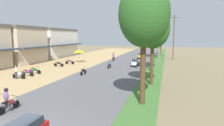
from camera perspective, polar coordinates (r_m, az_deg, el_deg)
name	(u,v)px	position (r m, az deg, el deg)	size (l,w,h in m)	color
shophouse_mid	(16,45)	(40.38, -26.73, 4.82)	(9.63, 8.35, 6.90)	#C6B299
shophouse_far	(53,43)	(50.13, -17.16, 5.75)	(8.65, 12.89, 6.90)	silver
parked_motorbike_second	(19,75)	(25.32, -25.96, -3.13)	(1.80, 0.54, 0.94)	black
parked_motorbike_third	(28,72)	(26.48, -23.82, -2.55)	(1.80, 0.54, 0.94)	black
parked_motorbike_fourth	(35,70)	(27.75, -21.89, -1.99)	(1.80, 0.54, 0.94)	black
parked_motorbike_fifth	(59,64)	(33.12, -15.55, -0.18)	(1.80, 0.54, 0.94)	black
parked_motorbike_sixth	(70,61)	(35.50, -12.43, 0.45)	(1.80, 0.54, 0.94)	black
vendor_umbrella	(79,51)	(37.28, -9.77, 3.58)	(2.20, 2.20, 2.52)	#99999E
pedestrian_on_shoulder	(16,71)	(25.31, -26.66, -2.23)	(0.41, 0.32, 1.62)	#33333D
median_tree_nearest	(144,15)	(14.07, 9.50, 13.86)	(3.63, 3.63, 8.87)	#4C351E
median_tree_second	(153,29)	(20.02, 12.04, 9.81)	(3.39, 3.39, 7.76)	#4C351E
median_tree_third	(154,17)	(28.29, 12.39, 13.35)	(4.45, 4.45, 10.51)	#4C351E
median_tree_fourth	(159,23)	(43.90, 13.82, 11.49)	(4.63, 4.63, 10.29)	#4C351E
median_tree_fifth	(161,36)	(53.64, 14.45, 7.87)	(2.81, 2.81, 6.65)	#4C351E
streetlamp_near	(153,44)	(23.32, 12.21, 5.65)	(3.16, 0.20, 7.12)	gray
streetlamp_mid	(158,40)	(37.00, 13.66, 6.59)	(3.16, 0.20, 7.38)	gray
streetlamp_far	(160,38)	(46.90, 14.19, 7.31)	(3.16, 0.20, 8.16)	gray
utility_pole_near	(174,37)	(43.77, 17.88, 7.42)	(1.80, 0.20, 9.53)	brown
car_hatchback_white	(135,63)	(32.05, 6.78, 0.14)	(1.04, 2.00, 1.23)	silver
car_hatchback_yellow	(140,56)	(43.65, 8.37, 2.18)	(1.04, 2.00, 1.23)	gold
motorbike_ahead_second	(8,101)	(14.61, -28.52, -9.78)	(0.54, 1.80, 1.66)	black
motorbike_ahead_third	(83,71)	(25.35, -8.48, -2.35)	(0.54, 1.80, 0.94)	black
motorbike_ahead_fourth	(109,65)	(30.23, -0.80, -0.61)	(0.54, 1.80, 0.94)	black
motorbike_ahead_fifth	(114,57)	(39.31, 0.46, 1.79)	(0.54, 1.80, 1.66)	black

